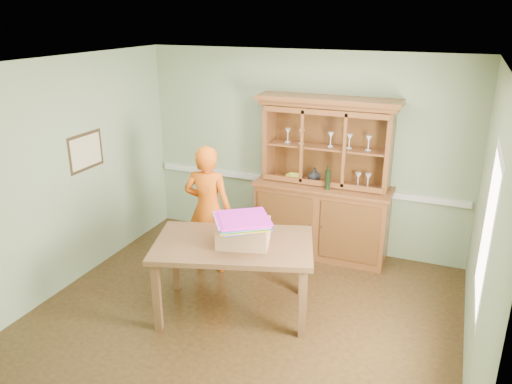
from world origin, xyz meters
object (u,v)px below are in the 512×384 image
at_px(china_hutch, 323,202).
at_px(dining_table, 234,251).
at_px(cardboard_box, 244,233).
at_px(person, 208,209).

distance_m(china_hutch, dining_table, 1.82).
bearing_deg(cardboard_box, person, 137.31).
height_order(china_hutch, cardboard_box, china_hutch).
height_order(dining_table, cardboard_box, cardboard_box).
relative_size(cardboard_box, person, 0.32).
xyz_separation_m(china_hutch, cardboard_box, (-0.40, -1.73, 0.21)).
height_order(china_hutch, person, china_hutch).
bearing_deg(cardboard_box, china_hutch, 76.94).
relative_size(dining_table, cardboard_box, 3.58).
xyz_separation_m(china_hutch, person, (-1.22, -0.97, 0.07)).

